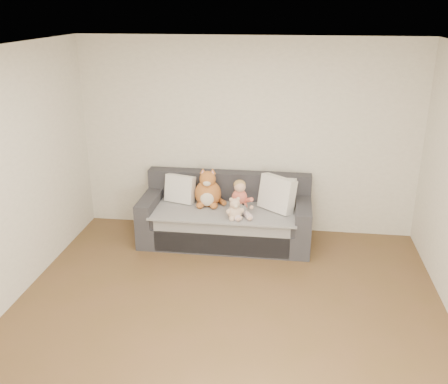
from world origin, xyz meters
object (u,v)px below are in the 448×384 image
(sofa, at_px, (226,218))
(sippy_cup, at_px, (235,211))
(teddy_bear, at_px, (235,210))
(toddler, at_px, (240,199))
(plush_cat, at_px, (208,191))

(sofa, xyz_separation_m, sippy_cup, (0.15, -0.28, 0.22))
(teddy_bear, bearing_deg, toddler, 56.74)
(sippy_cup, bearing_deg, plush_cat, 142.24)
(plush_cat, distance_m, teddy_bear, 0.57)
(sofa, bearing_deg, sippy_cup, -61.75)
(sofa, bearing_deg, teddy_bear, -67.01)
(teddy_bear, height_order, sippy_cup, teddy_bear)
(toddler, relative_size, teddy_bear, 1.53)
(teddy_bear, bearing_deg, plush_cat, 113.09)
(toddler, bearing_deg, teddy_bear, -118.20)
(sippy_cup, bearing_deg, toddler, 63.10)
(sofa, distance_m, plush_cat, 0.43)
(plush_cat, bearing_deg, sofa, -9.18)
(toddler, xyz_separation_m, teddy_bear, (-0.04, -0.21, -0.06))
(sofa, relative_size, teddy_bear, 7.61)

